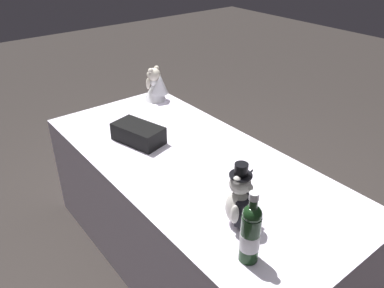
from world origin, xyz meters
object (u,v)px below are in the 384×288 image
(teddy_bear_bride, at_px, (156,85))
(gift_case_black, at_px, (138,134))
(signing_pen, at_px, (246,176))
(champagne_bottle, at_px, (250,232))
(teddy_bear_groom, at_px, (241,202))

(teddy_bear_bride, bearing_deg, gift_case_black, -43.16)
(teddy_bear_bride, relative_size, gift_case_black, 0.74)
(teddy_bear_bride, distance_m, signing_pen, 1.11)
(champagne_bottle, xyz_separation_m, signing_pen, (-0.39, 0.38, -0.13))
(teddy_bear_bride, xyz_separation_m, signing_pen, (1.09, -0.19, -0.10))
(signing_pen, bearing_deg, teddy_bear_groom, -50.08)
(teddy_bear_bride, height_order, gift_case_black, teddy_bear_bride)
(gift_case_black, bearing_deg, teddy_bear_bride, 136.84)
(teddy_bear_groom, xyz_separation_m, gift_case_black, (-0.87, 0.04, -0.06))
(teddy_bear_groom, bearing_deg, signing_pen, 129.92)
(teddy_bear_groom, distance_m, gift_case_black, 0.87)
(teddy_bear_bride, xyz_separation_m, champagne_bottle, (1.48, -0.57, 0.02))
(champagne_bottle, distance_m, gift_case_black, 1.04)
(teddy_bear_groom, distance_m, champagne_bottle, 0.20)
(teddy_bear_bride, height_order, champagne_bottle, champagne_bottle)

